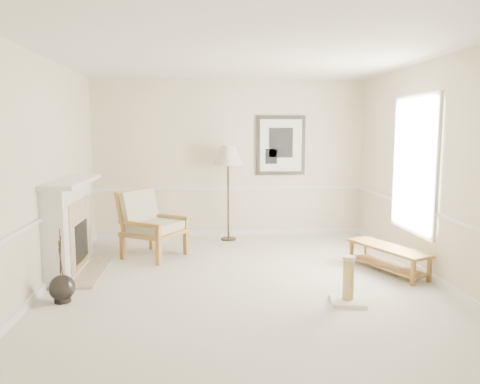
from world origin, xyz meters
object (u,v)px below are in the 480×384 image
object	(u,v)px
armchair	(148,221)
bench	(388,255)
floor_lamp	(228,158)
floor_vase	(62,289)
scratching_post	(348,289)

from	to	relation	value
armchair	bench	distance (m)	3.63
armchair	floor_lamp	world-z (taller)	floor_lamp
floor_vase	scratching_post	distance (m)	3.29
floor_lamp	scratching_post	bearing A→B (deg)	-70.24
floor_vase	floor_lamp	bearing A→B (deg)	54.60
armchair	floor_lamp	xyz separation A→B (m)	(1.32, 1.00, 0.92)
floor_vase	bench	world-z (taller)	floor_vase
floor_lamp	bench	xyz separation A→B (m)	(2.11, -2.15, -1.24)
floor_vase	armchair	xyz separation A→B (m)	(0.78, 1.96, 0.40)
armchair	scratching_post	distance (m)	3.40
floor_lamp	bench	bearing A→B (deg)	-45.62
floor_vase	bench	distance (m)	4.29
floor_lamp	scratching_post	size ratio (longest dim) A/B	3.08
scratching_post	bench	bearing A→B (deg)	50.41
floor_vase	floor_lamp	world-z (taller)	floor_lamp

